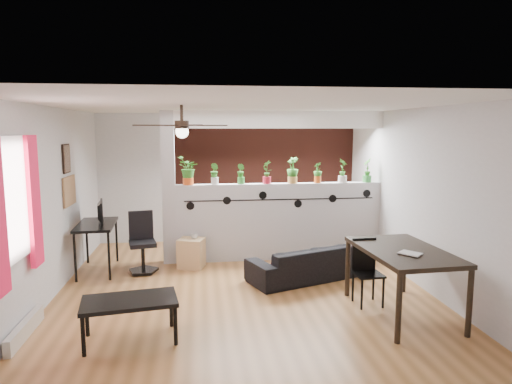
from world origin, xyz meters
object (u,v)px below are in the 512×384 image
ceiling_fan (182,127)px  potted_plant_4 (293,170)px  cube_shelf (191,253)px  folding_chair (366,265)px  potted_plant_1 (215,173)px  potted_plant_5 (318,172)px  potted_plant_7 (367,169)px  potted_plant_0 (188,170)px  potted_plant_2 (241,173)px  potted_plant_3 (267,171)px  dining_table (403,256)px  sofa (305,263)px  computer_desk (96,228)px  coffee_table (130,304)px  office_chair (142,246)px  cup (194,236)px  potted_plant_6 (343,170)px

ceiling_fan → potted_plant_4: ceiling_fan is taller
cube_shelf → folding_chair: bearing=-21.6°
potted_plant_1 → potted_plant_5: bearing=0.0°
potted_plant_7 → potted_plant_0: bearing=180.0°
ceiling_fan → potted_plant_5: ceiling_fan is taller
potted_plant_2 → potted_plant_5: potted_plant_5 is taller
potted_plant_3 → dining_table: size_ratio=0.26×
ceiling_fan → potted_plant_1: bearing=75.3°
potted_plant_1 → dining_table: potted_plant_1 is taller
potted_plant_3 → folding_chair: potted_plant_3 is taller
sofa → potted_plant_3: bearing=-89.6°
computer_desk → folding_chair: bearing=-25.7°
sofa → cube_shelf: size_ratio=3.44×
cube_shelf → potted_plant_4: bearing=27.7°
ceiling_fan → potted_plant_3: bearing=52.6°
potted_plant_3 → potted_plant_4: size_ratio=0.90×
ceiling_fan → folding_chair: bearing=-9.1°
computer_desk → coffee_table: computer_desk is taller
ceiling_fan → potted_plant_5: (2.28, 1.80, -0.77)m
ceiling_fan → coffee_table: 2.27m
potted_plant_2 → potted_plant_5: 1.35m
potted_plant_1 → potted_plant_3: 0.90m
potted_plant_2 → potted_plant_3: bearing=0.0°
ceiling_fan → cube_shelf: (0.06, 1.46, -2.07)m
sofa → folding_chair: (0.57, -1.04, 0.26)m
ceiling_fan → potted_plant_0: 1.93m
potted_plant_4 → potted_plant_5: bearing=0.0°
office_chair → dining_table: (3.40, -2.12, 0.32)m
potted_plant_5 → dining_table: potted_plant_5 is taller
potted_plant_4 → coffee_table: bearing=-129.2°
potted_plant_0 → potted_plant_1: size_ratio=1.31×
potted_plant_2 → dining_table: potted_plant_2 is taller
cup → ceiling_fan: bearing=-94.2°
office_chair → dining_table: office_chair is taller
potted_plant_1 → potted_plant_6: bearing=0.0°
potted_plant_6 → cube_shelf: potted_plant_6 is taller
potted_plant_4 → potted_plant_5: size_ratio=1.27×
cube_shelf → cup: bearing=16.8°
computer_desk → folding_chair: 4.25m
potted_plant_6 → coffee_table: bearing=-138.4°
dining_table → potted_plant_2: bearing=124.1°
potted_plant_1 → folding_chair: potted_plant_1 is taller
potted_plant_4 → potted_plant_6: 0.90m
potted_plant_3 → coffee_table: bearing=-123.5°
potted_plant_0 → computer_desk: 1.75m
potted_plant_0 → potted_plant_6: bearing=0.0°
potted_plant_6 → dining_table: potted_plant_6 is taller
potted_plant_2 → potted_plant_7: 2.26m
potted_plant_1 → potted_plant_2: 0.45m
cup → computer_desk: size_ratio=0.10×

